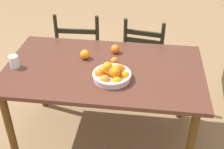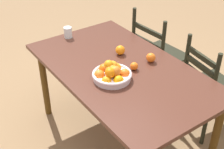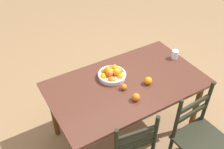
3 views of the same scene
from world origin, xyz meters
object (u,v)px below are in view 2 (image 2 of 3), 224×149
orange_loose_0 (120,50)px  drinking_glass (68,32)px  orange_loose_2 (151,58)px  dining_table (121,77)px  chair_near_window (208,88)px  fruit_bowl (112,73)px  orange_loose_1 (134,66)px  chair_by_cabinet (157,56)px

orange_loose_0 → drinking_glass: drinking_glass is taller
orange_loose_2 → orange_loose_0: bearing=-151.3°
dining_table → chair_near_window: chair_near_window is taller
drinking_glass → fruit_bowl: bearing=-4.8°
fruit_bowl → orange_loose_0: size_ratio=3.70×
orange_loose_0 → orange_loose_2: size_ratio=1.06×
dining_table → orange_loose_0: bearing=145.3°
orange_loose_1 → drinking_glass: bearing=-169.2°
dining_table → drinking_glass: 0.72m
orange_loose_2 → drinking_glass: 0.83m
chair_near_window → fruit_bowl: chair_near_window is taller
chair_near_window → drinking_glass: (-1.02, -0.81, 0.36)m
orange_loose_0 → drinking_glass: (-0.53, -0.20, 0.01)m
chair_near_window → orange_loose_2: bearing=71.2°
dining_table → orange_loose_1: 0.16m
chair_by_cabinet → fruit_bowl: (0.45, -0.89, 0.36)m
orange_loose_0 → orange_loose_1: (0.25, -0.05, -0.01)m
dining_table → orange_loose_0: (-0.17, 0.12, 0.13)m
orange_loose_1 → orange_loose_2: (-0.02, 0.18, 0.01)m
dining_table → orange_loose_0: orange_loose_0 is taller
chair_by_cabinet → fruit_bowl: size_ratio=3.22×
chair_by_cabinet → orange_loose_2: (0.43, -0.49, 0.35)m
dining_table → fruit_bowl: 0.22m
chair_near_window → orange_loose_1: (-0.23, -0.66, 0.34)m
fruit_bowl → orange_loose_1: bearing=91.6°
chair_by_cabinet → orange_loose_1: chair_by_cabinet is taller
orange_loose_0 → drinking_glass: bearing=-159.0°
orange_loose_0 → orange_loose_1: 0.26m
fruit_bowl → orange_loose_1: fruit_bowl is taller
chair_near_window → drinking_glass: 1.35m
chair_near_window → chair_by_cabinet: chair_by_cabinet is taller
dining_table → chair_by_cabinet: 0.86m
fruit_bowl → drinking_glass: (-0.79, 0.07, 0.00)m
chair_near_window → chair_by_cabinet: size_ratio=0.97×
chair_by_cabinet → dining_table: bearing=113.0°
fruit_bowl → orange_loose_2: bearing=93.2°
fruit_bowl → orange_loose_2: fruit_bowl is taller
chair_by_cabinet → fruit_bowl: bearing=113.5°
chair_near_window → dining_table: bearing=75.6°
dining_table → drinking_glass: drinking_glass is taller
chair_near_window → drinking_glass: size_ratio=9.21×
chair_by_cabinet → drinking_glass: chair_by_cabinet is taller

